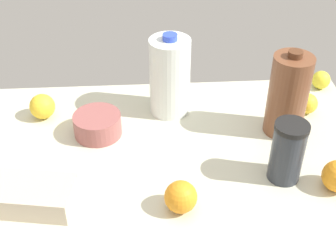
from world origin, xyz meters
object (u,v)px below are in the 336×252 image
(milk_jug, at_px, (170,76))
(lemon_near_front, at_px, (321,80))
(lemon_loose, at_px, (307,103))
(mixing_bowl, at_px, (98,125))
(egg_carton, at_px, (15,195))
(orange_by_jug, at_px, (181,197))
(shaker_bottle, at_px, (287,152))
(lemon_far_back, at_px, (42,106))
(chocolate_milk_jug, at_px, (288,95))

(milk_jug, xyz_separation_m, lemon_near_front, (0.52, 0.10, -0.09))
(lemon_loose, height_order, lemon_near_front, lemon_loose)
(mixing_bowl, distance_m, lemon_near_front, 0.77)
(egg_carton, bearing_deg, lemon_loose, 31.99)
(egg_carton, relative_size, orange_by_jug, 3.57)
(shaker_bottle, height_order, lemon_near_front, shaker_bottle)
(lemon_loose, bearing_deg, milk_jug, 174.91)
(shaker_bottle, relative_size, lemon_far_back, 2.20)
(milk_jug, height_order, lemon_loose, milk_jug)
(mixing_bowl, height_order, egg_carton, mixing_bowl)
(milk_jug, relative_size, orange_by_jug, 3.25)
(shaker_bottle, xyz_separation_m, lemon_far_back, (-0.68, 0.32, -0.05))
(shaker_bottle, height_order, lemon_loose, shaker_bottle)
(chocolate_milk_jug, relative_size, lemon_near_front, 4.33)
(shaker_bottle, relative_size, orange_by_jug, 2.13)
(chocolate_milk_jug, height_order, lemon_near_front, chocolate_milk_jug)
(shaker_bottle, xyz_separation_m, mixing_bowl, (-0.50, 0.22, -0.05))
(shaker_bottle, height_order, lemon_far_back, shaker_bottle)
(chocolate_milk_jug, height_order, lemon_loose, chocolate_milk_jug)
(lemon_far_back, xyz_separation_m, lemon_loose, (0.83, -0.03, -0.01))
(shaker_bottle, bearing_deg, milk_jug, 130.38)
(lemon_far_back, bearing_deg, orange_by_jug, -46.45)
(lemon_far_back, distance_m, lemon_loose, 0.83)
(milk_jug, bearing_deg, lemon_loose, -5.09)
(egg_carton, distance_m, lemon_loose, 0.91)
(lemon_loose, relative_size, lemon_near_front, 1.05)
(egg_carton, relative_size, milk_jug, 1.10)
(mixing_bowl, xyz_separation_m, orange_by_jug, (0.22, -0.32, 0.01))
(shaker_bottle, distance_m, lemon_loose, 0.33)
(mixing_bowl, relative_size, egg_carton, 0.49)
(shaker_bottle, xyz_separation_m, orange_by_jug, (-0.28, -0.10, -0.05))
(shaker_bottle, height_order, mixing_bowl, shaker_bottle)
(shaker_bottle, bearing_deg, orange_by_jug, -160.79)
(egg_carton, bearing_deg, lemon_far_back, 97.85)
(milk_jug, height_order, lemon_far_back, milk_jug)
(lemon_loose, bearing_deg, shaker_bottle, -117.33)
(orange_by_jug, height_order, lemon_near_front, orange_by_jug)
(milk_jug, bearing_deg, chocolate_milk_jug, -21.02)
(shaker_bottle, distance_m, milk_jug, 0.44)
(orange_by_jug, bearing_deg, milk_jug, 89.80)
(lemon_loose, bearing_deg, lemon_near_front, 57.06)
(milk_jug, bearing_deg, lemon_far_back, -178.07)
(mixing_bowl, height_order, orange_by_jug, orange_by_jug)
(lemon_far_back, relative_size, lemon_near_front, 1.28)
(lemon_far_back, xyz_separation_m, orange_by_jug, (0.40, -0.42, 0.00))
(orange_by_jug, xyz_separation_m, lemon_loose, (0.43, 0.39, -0.01))
(milk_jug, distance_m, lemon_far_back, 0.41)
(milk_jug, height_order, lemon_near_front, milk_jug)
(shaker_bottle, xyz_separation_m, chocolate_milk_jug, (0.05, 0.20, 0.04))
(chocolate_milk_jug, bearing_deg, lemon_far_back, 171.10)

